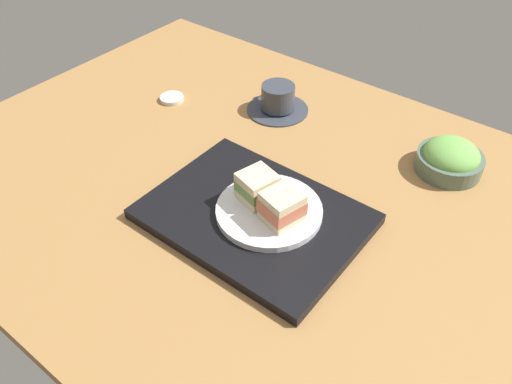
{
  "coord_description": "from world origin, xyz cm",
  "views": [
    {
      "loc": [
        47.77,
        -61.72,
        68.07
      ],
      "look_at": [
        4.17,
        -5.74,
        5.0
      ],
      "focal_mm": 36.14,
      "sensor_mm": 36.0,
      "label": 1
    }
  ],
  "objects_px": {
    "sandwich_plate": "(269,211)",
    "small_sauce_dish": "(172,98)",
    "sandwich_near": "(257,187)",
    "sandwich_far": "(282,207)",
    "coffee_cup": "(278,100)",
    "salad_bowl": "(450,159)"
  },
  "relations": [
    {
      "from": "sandwich_far",
      "to": "salad_bowl",
      "type": "relative_size",
      "value": 0.59
    },
    {
      "from": "sandwich_plate",
      "to": "small_sauce_dish",
      "type": "distance_m",
      "value": 0.49
    },
    {
      "from": "sandwich_far",
      "to": "small_sauce_dish",
      "type": "distance_m",
      "value": 0.53
    },
    {
      "from": "sandwich_near",
      "to": "sandwich_far",
      "type": "xyz_separation_m",
      "value": [
        0.07,
        -0.02,
        0.0
      ]
    },
    {
      "from": "sandwich_plate",
      "to": "coffee_cup",
      "type": "relative_size",
      "value": 1.32
    },
    {
      "from": "coffee_cup",
      "to": "sandwich_far",
      "type": "bearing_deg",
      "value": -52.99
    },
    {
      "from": "sandwich_plate",
      "to": "sandwich_far",
      "type": "bearing_deg",
      "value": -14.43
    },
    {
      "from": "coffee_cup",
      "to": "sandwich_near",
      "type": "bearing_deg",
      "value": -59.98
    },
    {
      "from": "sandwich_far",
      "to": "small_sauce_dish",
      "type": "height_order",
      "value": "sandwich_far"
    },
    {
      "from": "sandwich_plate",
      "to": "sandwich_far",
      "type": "relative_size",
      "value": 2.47
    },
    {
      "from": "sandwich_plate",
      "to": "small_sauce_dish",
      "type": "height_order",
      "value": "sandwich_plate"
    },
    {
      "from": "sandwich_near",
      "to": "small_sauce_dish",
      "type": "xyz_separation_m",
      "value": [
        -0.41,
        0.19,
        -0.06
      ]
    },
    {
      "from": "sandwich_far",
      "to": "small_sauce_dish",
      "type": "xyz_separation_m",
      "value": [
        -0.48,
        0.2,
        -0.06
      ]
    },
    {
      "from": "coffee_cup",
      "to": "small_sauce_dish",
      "type": "bearing_deg",
      "value": -151.91
    },
    {
      "from": "sandwich_plate",
      "to": "sandwich_near",
      "type": "bearing_deg",
      "value": 165.57
    },
    {
      "from": "sandwich_plate",
      "to": "coffee_cup",
      "type": "distance_m",
      "value": 0.38
    },
    {
      "from": "salad_bowl",
      "to": "coffee_cup",
      "type": "distance_m",
      "value": 0.42
    },
    {
      "from": "coffee_cup",
      "to": "small_sauce_dish",
      "type": "distance_m",
      "value": 0.27
    },
    {
      "from": "sandwich_far",
      "to": "salad_bowl",
      "type": "xyz_separation_m",
      "value": [
        0.17,
        0.36,
        -0.03
      ]
    },
    {
      "from": "sandwich_far",
      "to": "coffee_cup",
      "type": "height_order",
      "value": "sandwich_far"
    },
    {
      "from": "sandwich_near",
      "to": "salad_bowl",
      "type": "xyz_separation_m",
      "value": [
        0.24,
        0.34,
        -0.03
      ]
    },
    {
      "from": "salad_bowl",
      "to": "sandwich_far",
      "type": "bearing_deg",
      "value": -115.02
    }
  ]
}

